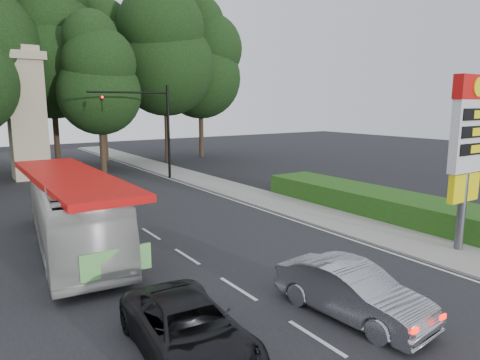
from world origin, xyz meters
TOP-DOWN VIEW (x-y plane):
  - ground at (0.00, 0.00)m, footprint 120.00×120.00m
  - road_surface at (0.00, 12.00)m, footprint 14.00×80.00m
  - sidewalk_right at (8.50, 12.00)m, footprint 3.00×80.00m
  - hedge at (11.50, 8.00)m, footprint 3.00×14.00m
  - gas_station_pylon at (9.20, 1.99)m, footprint 2.10×0.45m
  - traffic_signal_mast at (5.68, 24.00)m, footprint 6.10×0.35m
  - monument at (-2.00, 30.00)m, footprint 3.00×3.00m
  - tree_center_right at (1.00, 35.00)m, footprint 9.24×9.24m
  - tree_east_near at (6.00, 37.00)m, footprint 8.12×8.12m
  - tree_east_mid at (11.00, 33.00)m, footprint 9.52×9.52m
  - tree_far_east at (16.00, 35.00)m, footprint 8.68×8.68m
  - tree_monument_right at (3.50, 29.50)m, footprint 6.72×6.72m
  - transit_bus at (-3.28, 11.01)m, footprint 3.70×11.13m
  - sedan_silver at (1.61, 0.81)m, footprint 1.97×4.62m
  - suv_charcoal at (-2.96, 1.64)m, footprint 2.59×4.92m

SIDE VIEW (x-z plane):
  - ground at x=0.00m, z-range 0.00..0.00m
  - road_surface at x=0.00m, z-range 0.00..0.02m
  - sidewalk_right at x=8.50m, z-range 0.00..0.12m
  - hedge at x=11.50m, z-range 0.00..1.20m
  - suv_charcoal at x=-2.96m, z-range 0.00..1.32m
  - sedan_silver at x=1.61m, z-range 0.00..1.48m
  - transit_bus at x=-3.28m, z-range 0.00..3.04m
  - gas_station_pylon at x=9.20m, z-range 1.02..7.87m
  - traffic_signal_mast at x=5.68m, z-range 1.07..8.27m
  - monument at x=-2.00m, z-range 0.08..10.13m
  - tree_monument_right at x=3.50m, z-range 1.41..14.61m
  - tree_east_near at x=6.00m, z-range 1.71..17.66m
  - tree_far_east at x=16.00m, z-range 1.83..18.88m
  - tree_center_right at x=1.00m, z-range 1.94..20.09m
  - tree_east_mid at x=11.00m, z-range 2.00..20.70m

